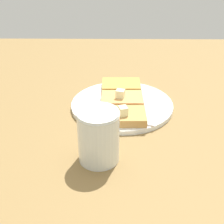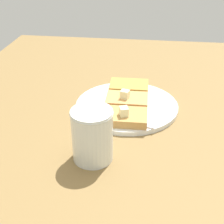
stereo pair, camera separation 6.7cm
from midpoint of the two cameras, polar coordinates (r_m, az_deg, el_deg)
name	(u,v)px [view 2 (the right image)]	position (r cm, az deg, el deg)	size (l,w,h in cm)	color
table_surface	(158,117)	(77.64, 10.94, -0.95)	(114.58, 114.58, 2.61)	olive
plate	(127,105)	(77.54, 5.18, 1.13)	(25.21, 25.21, 1.12)	white
toast_slice_left	(124,117)	(70.02, 5.01, -0.99)	(7.04, 10.18, 1.86)	tan
toast_slice_middle	(127,100)	(76.85, 5.23, 2.05)	(7.04, 10.18, 1.86)	tan
toast_slice_right	(129,87)	(83.86, 5.41, 4.59)	(7.04, 10.18, 1.86)	gold
butter_pat_primary	(124,111)	(68.29, 4.98, 0.02)	(1.99, 1.79, 1.99)	beige
butter_pat_secondary	(125,94)	(75.55, 4.92, 3.19)	(1.99, 1.79, 1.99)	beige
fork	(117,118)	(70.77, 3.55, -1.27)	(6.44, 15.63, 0.36)	silver
syrup_jar	(92,136)	(58.29, -0.32, -4.57)	(7.96, 7.96, 10.48)	#381305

